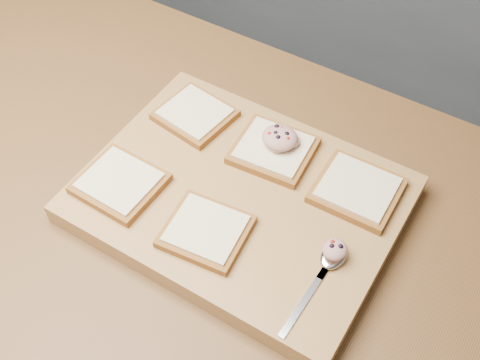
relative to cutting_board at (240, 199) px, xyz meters
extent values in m
cube|color=slate|center=(-0.16, -0.03, -0.50)|extent=(1.90, 0.75, 0.84)
cube|color=brown|center=(-0.16, -0.03, -0.05)|extent=(2.00, 0.80, 0.06)
cube|color=#A47246|center=(0.00, 0.00, 0.00)|extent=(0.48, 0.36, 0.04)
cube|color=#935D26|center=(-0.15, 0.10, 0.03)|extent=(0.13, 0.12, 0.01)
cube|color=#F2E6B8|center=(-0.15, 0.10, 0.03)|extent=(0.11, 0.10, 0.00)
cube|color=#935D26|center=(0.00, 0.10, 0.03)|extent=(0.13, 0.12, 0.01)
cube|color=#F2E6B8|center=(0.00, 0.10, 0.03)|extent=(0.11, 0.10, 0.00)
cube|color=#935D26|center=(0.15, 0.09, 0.03)|extent=(0.13, 0.12, 0.01)
cube|color=#F2E6B8|center=(0.15, 0.09, 0.03)|extent=(0.11, 0.10, 0.00)
cube|color=#935D26|center=(-0.16, -0.09, 0.03)|extent=(0.12, 0.11, 0.01)
cube|color=#F2E6B8|center=(-0.16, -0.09, 0.03)|extent=(0.11, 0.10, 0.00)
cube|color=#935D26|center=(0.00, -0.09, 0.03)|extent=(0.13, 0.12, 0.01)
cube|color=#F2E6B8|center=(0.00, -0.09, 0.03)|extent=(0.11, 0.10, 0.00)
ellipsoid|color=tan|center=(0.01, 0.11, 0.05)|extent=(0.06, 0.06, 0.03)
sphere|color=black|center=(0.02, 0.11, 0.06)|extent=(0.01, 0.01, 0.01)
sphere|color=black|center=(0.00, 0.12, 0.06)|extent=(0.01, 0.01, 0.01)
sphere|color=black|center=(0.01, 0.10, 0.06)|extent=(0.01, 0.01, 0.01)
sphere|color=black|center=(0.00, 0.10, 0.06)|extent=(0.01, 0.01, 0.01)
sphere|color=#A5140C|center=(0.02, 0.10, 0.06)|extent=(0.01, 0.01, 0.01)
sphere|color=#A5140C|center=(0.01, 0.12, 0.06)|extent=(0.01, 0.01, 0.01)
sphere|color=#A5140C|center=(-0.01, 0.10, 0.06)|extent=(0.01, 0.01, 0.01)
ellipsoid|color=silver|center=(0.17, -0.03, 0.02)|extent=(0.04, 0.05, 0.01)
cube|color=silver|center=(0.17, -0.06, 0.02)|extent=(0.01, 0.03, 0.00)
cube|color=silver|center=(0.17, -0.11, 0.02)|extent=(0.01, 0.13, 0.00)
ellipsoid|color=tan|center=(0.17, -0.03, 0.04)|extent=(0.03, 0.04, 0.02)
sphere|color=black|center=(0.18, -0.03, 0.05)|extent=(0.01, 0.01, 0.01)
sphere|color=black|center=(0.17, -0.03, 0.05)|extent=(0.01, 0.01, 0.01)
sphere|color=#A5140C|center=(0.17, -0.03, 0.05)|extent=(0.01, 0.01, 0.01)
camera|label=1|loc=(0.30, -0.48, 0.75)|focal=45.00mm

